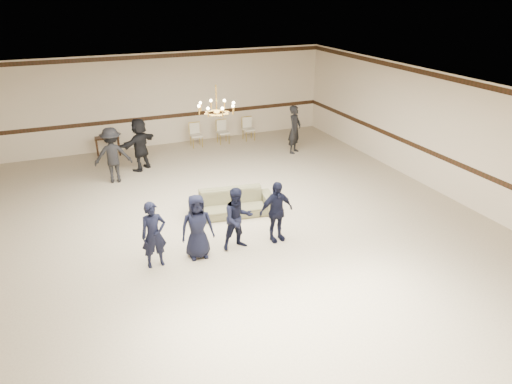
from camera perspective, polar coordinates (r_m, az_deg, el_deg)
room at (r=10.40m, az=-2.90°, el=3.29°), size 12.01×14.01×3.21m
chair_rail at (r=17.02m, az=-11.08°, el=9.02°), size 12.00×0.02×0.14m
crown_molding at (r=16.62m, az=-11.66°, el=15.95°), size 12.00×0.02×0.14m
chandelier at (r=10.95m, az=-4.88°, el=11.26°), size 0.94×0.94×0.89m
boy_a at (r=9.57m, az=-12.39°, el=-5.13°), size 0.53×0.37×1.41m
boy_b at (r=9.73m, az=-7.19°, el=-4.21°), size 0.72×0.49×1.41m
boy_c at (r=9.97m, az=-2.22°, el=-3.29°), size 0.71×0.57×1.41m
boy_d at (r=10.29m, az=2.48°, el=-2.40°), size 0.85×0.42×1.41m
settee at (r=11.64m, az=-2.88°, el=-1.32°), size 2.17×1.12×0.61m
adult_left at (r=14.00m, az=-17.12°, el=4.33°), size 1.11×0.73×1.62m
adult_mid at (r=14.76m, az=-14.00°, el=5.68°), size 1.48×1.31×1.62m
adult_right at (r=15.91m, az=4.75°, el=7.63°), size 0.70×0.68×1.62m
banquet_chair_left at (r=16.70m, az=-7.32°, el=6.89°), size 0.41×0.41×0.83m
banquet_chair_mid at (r=16.98m, az=-4.05°, el=7.31°), size 0.42×0.42×0.83m
banquet_chair_right at (r=17.31m, az=-0.89°, el=7.69°), size 0.41×0.41×0.83m
console_table at (r=16.43m, az=-17.63°, el=5.34°), size 0.80×0.38×0.66m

